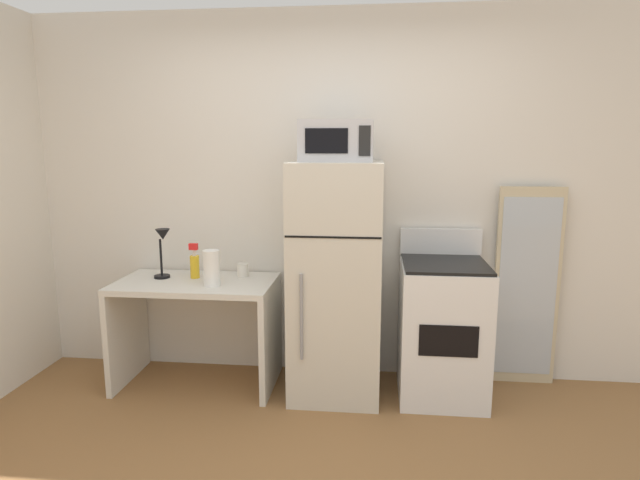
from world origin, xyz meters
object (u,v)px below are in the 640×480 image
at_px(oven_range, 442,329).
at_px(microwave, 337,141).
at_px(paper_towel_roll, 212,268).
at_px(leaning_mirror, 527,287).
at_px(refrigerator, 336,280).
at_px(coffee_mug, 243,270).
at_px(spray_bottle, 195,264).
at_px(desk, 197,313).
at_px(desk_lamp, 162,245).

bearing_deg(oven_range, microwave, -177.01).
bearing_deg(paper_towel_roll, leaning_mirror, 9.85).
xyz_separation_m(refrigerator, leaning_mirror, (1.31, 0.27, -0.09)).
height_order(paper_towel_roll, leaning_mirror, leaning_mirror).
bearing_deg(coffee_mug, refrigerator, -13.70).
bearing_deg(microwave, refrigerator, 90.32).
height_order(spray_bottle, oven_range, oven_range).
relative_size(desk, paper_towel_roll, 4.53).
distance_m(paper_towel_roll, coffee_mug, 0.31).
bearing_deg(leaning_mirror, coffee_mug, -176.99).
bearing_deg(coffee_mug, paper_towel_roll, -117.99).
distance_m(spray_bottle, oven_range, 1.76).
distance_m(desk, oven_range, 1.69).
bearing_deg(oven_range, spray_bottle, 177.53).
bearing_deg(oven_range, desk, -179.72).
distance_m(paper_towel_roll, refrigerator, 0.83).
height_order(coffee_mug, microwave, microwave).
bearing_deg(desk_lamp, oven_range, -1.14).
relative_size(microwave, leaning_mirror, 0.33).
xyz_separation_m(desk_lamp, microwave, (1.22, -0.08, 0.71)).
bearing_deg(spray_bottle, desk_lamp, -170.48).
relative_size(desk, oven_range, 0.99).
distance_m(spray_bottle, leaning_mirror, 2.33).
bearing_deg(leaning_mirror, oven_range, -156.94).
relative_size(paper_towel_roll, spray_bottle, 0.96).
distance_m(desk, leaning_mirror, 2.31).
distance_m(desk_lamp, refrigerator, 1.24).
bearing_deg(leaning_mirror, paper_towel_roll, -170.15).
height_order(paper_towel_roll, oven_range, oven_range).
distance_m(desk_lamp, paper_towel_roll, 0.44).
height_order(coffee_mug, refrigerator, refrigerator).
bearing_deg(desk, coffee_mug, 28.20).
bearing_deg(spray_bottle, paper_towel_roll, -45.78).
distance_m(desk, paper_towel_roll, 0.40).
distance_m(paper_towel_roll, microwave, 1.17).
relative_size(coffee_mug, spray_bottle, 0.38).
height_order(desk_lamp, spray_bottle, desk_lamp).
bearing_deg(leaning_mirror, desk_lamp, -175.11).
height_order(desk_lamp, paper_towel_roll, desk_lamp).
relative_size(spray_bottle, microwave, 0.54).
bearing_deg(coffee_mug, desk, -151.80).
distance_m(microwave, leaning_mirror, 1.67).
xyz_separation_m(spray_bottle, oven_range, (1.72, -0.07, -0.38)).
relative_size(desk_lamp, refrigerator, 0.22).
relative_size(paper_towel_roll, refrigerator, 0.15).
bearing_deg(leaning_mirror, desk, -173.44).
bearing_deg(desk, spray_bottle, 110.29).
relative_size(desk_lamp, microwave, 0.77).
height_order(desk, desk_lamp, desk_lamp).
xyz_separation_m(desk, spray_bottle, (-0.03, 0.08, 0.33)).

